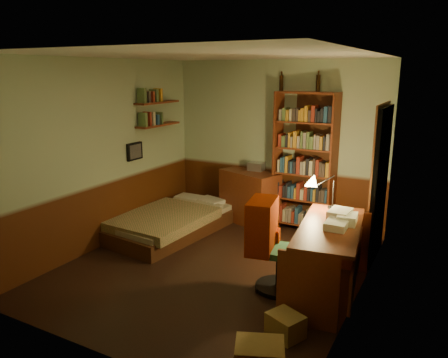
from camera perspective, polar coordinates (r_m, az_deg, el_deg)
The scene contains 23 objects.
floor at distance 5.67m, azimuth -1.23°, elevation -11.50°, with size 3.50×4.00×0.02m, color black.
ceiling at distance 5.12m, azimuth -1.38°, elevation 16.00°, with size 3.50×4.00×0.02m, color silver.
wall_back at distance 7.03m, azimuth 6.87°, elevation 4.62°, with size 3.50×0.02×2.60m, color #A3B892.
wall_left at distance 6.29m, azimuth -15.39°, elevation 3.12°, with size 0.02×4.00×2.60m, color #A3B892.
wall_right at distance 4.65m, azimuth 17.89°, elevation -0.74°, with size 0.02×4.00×2.60m, color #A3B892.
wall_front at distance 3.70m, azimuth -16.98°, elevation -4.40°, with size 3.50×0.02×2.60m, color #A3B892.
doorway at distance 5.98m, azimuth 19.68°, elevation -0.69°, with size 0.06×0.90×2.00m, color black.
door_trim at distance 5.98m, azimuth 19.35°, elevation -0.65°, with size 0.02×0.98×2.08m, color #422211.
bed at distance 6.74m, azimuth -6.91°, elevation -4.57°, with size 1.07×2.00×0.59m, color #5F6E3E.
dresser at distance 7.13m, azimuth 3.35°, elevation -2.36°, with size 0.96×0.48×0.85m, color maroon.
mini_stereo at distance 7.10m, azimuth 4.22°, elevation 1.65°, with size 0.25×0.19×0.13m, color #B2B2B7.
bookshelf at distance 6.75m, azimuth 10.48°, elevation 2.08°, with size 0.91×0.28×2.13m, color maroon.
bottle_left at distance 6.87m, azimuth 7.50°, elevation 12.32°, with size 0.06×0.06×0.23m, color black.
bottle_right at distance 6.68m, azimuth 12.19°, elevation 12.14°, with size 0.06×0.06×0.24m, color black.
desk at distance 5.00m, azimuth 13.45°, elevation -10.31°, with size 0.62×1.50×0.81m, color maroon.
paper_stack at distance 4.95m, azimuth 15.79°, elevation -5.03°, with size 0.20×0.27×0.11m, color silver.
desk_lamp at distance 5.38m, azimuth 14.17°, elevation -0.47°, with size 0.19×0.19×0.64m, color black.
office_chair at distance 4.96m, azimuth 7.20°, elevation -9.01°, with size 0.50×0.44×1.00m, color #2E633D.
red_jacket at distance 4.97m, azimuth 6.63°, elevation 0.71°, with size 0.28×0.51×0.60m, color #9E2400.
wall_shelf_lower at distance 6.99m, azimuth -8.59°, elevation 7.00°, with size 0.20×0.90×0.03m, color maroon.
wall_shelf_upper at distance 6.96m, azimuth -8.70°, elevation 9.86°, with size 0.20×0.90×0.03m, color maroon.
framed_picture at distance 6.71m, azimuth -11.60°, elevation 3.56°, with size 0.04×0.32×0.26m, color black.
cardboard_box_b at distance 4.34m, azimuth 8.04°, elevation -18.40°, with size 0.31×0.26×0.22m, color olive.
Camera 1 is at (2.54, -4.45, 2.42)m, focal length 35.00 mm.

